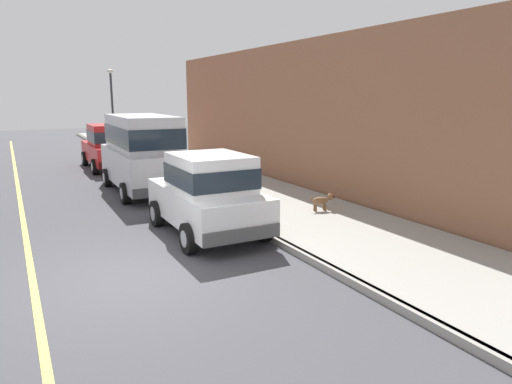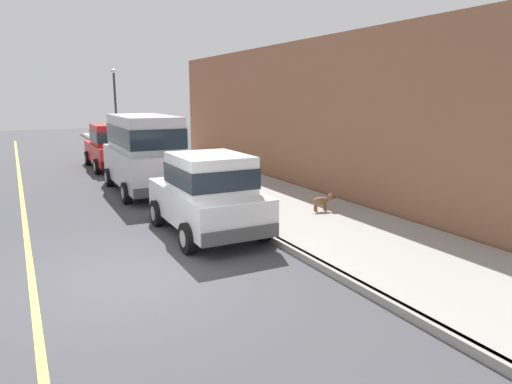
{
  "view_description": "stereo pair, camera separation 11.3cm",
  "coord_description": "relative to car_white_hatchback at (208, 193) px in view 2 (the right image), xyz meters",
  "views": [
    {
      "loc": [
        -1.74,
        -7.79,
        3.17
      ],
      "look_at": [
        3.47,
        1.98,
        0.85
      ],
      "focal_mm": 32.6,
      "sensor_mm": 36.0,
      "label": 1
    },
    {
      "loc": [
        -1.64,
        -7.84,
        3.17
      ],
      "look_at": [
        3.47,
        1.98,
        0.85
      ],
      "focal_mm": 32.6,
      "sensor_mm": 36.0,
      "label": 2
    }
  ],
  "objects": [
    {
      "name": "ground_plane",
      "position": [
        -2.17,
        -1.86,
        -0.98
      ],
      "size": [
        80.0,
        80.0,
        0.0
      ],
      "primitive_type": "plane",
      "color": "#424247"
    },
    {
      "name": "curb",
      "position": [
        1.03,
        -1.86,
        -0.91
      ],
      "size": [
        0.16,
        64.0,
        0.14
      ],
      "primitive_type": "cube",
      "color": "gray",
      "rests_on": "ground"
    },
    {
      "name": "sidewalk",
      "position": [
        2.83,
        -1.86,
        -0.91
      ],
      "size": [
        3.6,
        64.0,
        0.14
      ],
      "primitive_type": "cube",
      "color": "#99968E",
      "rests_on": "ground"
    },
    {
      "name": "lane_centre_line",
      "position": [
        -3.77,
        -1.86,
        -0.97
      ],
      "size": [
        0.12,
        57.6,
        0.01
      ],
      "primitive_type": "cube",
      "color": "#E0D64C",
      "rests_on": "ground"
    },
    {
      "name": "car_white_hatchback",
      "position": [
        0.0,
        0.0,
        0.0
      ],
      "size": [
        1.97,
        3.81,
        1.88
      ],
      "color": "white",
      "rests_on": "ground"
    },
    {
      "name": "car_silver_van",
      "position": [
        -0.04,
        5.49,
        0.42
      ],
      "size": [
        2.18,
        4.92,
        2.52
      ],
      "color": "#BCBCC1",
      "rests_on": "ground"
    },
    {
      "name": "car_red_sedan",
      "position": [
        -0.01,
        11.18,
        0.01
      ],
      "size": [
        2.06,
        4.61,
        1.92
      ],
      "color": "red",
      "rests_on": "ground"
    },
    {
      "name": "dog_brown",
      "position": [
        3.32,
        0.14,
        -0.55
      ],
      "size": [
        0.75,
        0.3,
        0.49
      ],
      "color": "brown",
      "rests_on": "sidewalk"
    },
    {
      "name": "fire_hydrant",
      "position": [
        1.48,
        2.62,
        -0.5
      ],
      "size": [
        0.34,
        0.24,
        0.72
      ],
      "color": "red",
      "rests_on": "sidewalk"
    },
    {
      "name": "street_lamp",
      "position": [
        1.38,
        17.23,
        1.93
      ],
      "size": [
        0.36,
        0.36,
        4.42
      ],
      "color": "#2D2D33",
      "rests_on": "sidewalk"
    },
    {
      "name": "building_facade",
      "position": [
        4.93,
        4.25,
        1.48
      ],
      "size": [
        0.5,
        20.0,
        4.91
      ],
      "primitive_type": "cube",
      "color": "#8C5B42",
      "rests_on": "ground"
    }
  ]
}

